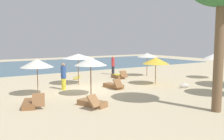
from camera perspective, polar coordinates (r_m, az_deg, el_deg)
The scene contains 16 objects.
ground_plane at distance 16.90m, azimuth -4.28°, elevation -4.29°, with size 60.00×60.00×0.00m, color beige.
ocean_water at distance 32.68m, azimuth -18.90°, elevation 0.77°, with size 48.00×16.00×0.06m, color #476B7F.
umbrella_0 at distance 18.61m, azimuth 9.77°, elevation 2.06°, with size 1.96×1.96×1.98m.
umbrella_1 at distance 18.32m, azimuth -7.60°, elevation 3.08°, with size 2.29×2.29×2.25m.
umbrella_2 at distance 14.59m, azimuth -4.79°, elevation 1.92°, with size 1.89×1.89×2.24m.
umbrella_3 at distance 15.21m, azimuth -16.45°, elevation 1.48°, with size 1.88×1.88×2.15m.
umbrella_4 at distance 22.85m, azimuth 7.88°, elevation 3.33°, with size 1.85×1.85×2.08m.
umbrella_5 at distance 22.92m, azimuth 21.85°, elevation 2.83°, with size 1.93×1.93×2.10m.
lounger_0 at distance 21.63m, azimuth 1.42°, elevation -1.37°, with size 0.86×1.77×0.68m.
lounger_1 at distance 13.04m, azimuth -17.79°, elevation -7.16°, with size 1.11×1.74×0.74m.
lounger_2 at distance 12.56m, azimuth -4.42°, elevation -7.38°, with size 1.16×1.78×0.70m.
lounger_4 at distance 17.14m, azimuth 0.40°, elevation -3.54°, with size 0.81×1.73×0.71m.
person_0 at distance 23.78m, azimuth 0.24°, elevation 1.16°, with size 0.39×0.39×1.78m.
person_1 at distance 16.80m, azimuth -10.81°, elevation -1.40°, with size 0.38×0.38×1.75m.
dog at distance 17.81m, azimuth 15.90°, elevation -3.40°, with size 0.67×0.61×0.33m.
surfboard at distance 22.06m, azimuth -7.82°, elevation -1.64°, with size 1.79×2.20×0.07m.
Camera 1 is at (-8.02, -14.52, 3.24)m, focal length 40.82 mm.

